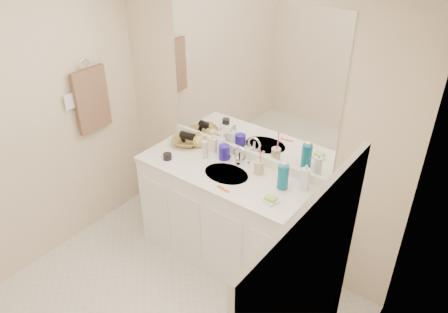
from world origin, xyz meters
TOP-DOWN VIEW (x-y plane):
  - wall_back at (0.00, 1.30)m, footprint 2.60×0.02m
  - wall_left at (-1.30, 0.00)m, footprint 0.02×2.60m
  - vanity_cabinet at (0.00, 1.02)m, footprint 1.50×0.55m
  - countertop at (0.00, 1.02)m, footprint 1.52×0.57m
  - backsplash at (0.00, 1.29)m, footprint 1.52×0.03m
  - sink_basin at (0.00, 1.00)m, footprint 0.37×0.37m
  - faucet at (0.00, 1.18)m, footprint 0.02×0.02m
  - mirror at (0.00, 1.29)m, footprint 1.48×0.01m
  - blue_mug at (-0.15, 1.17)m, footprint 0.11×0.11m
  - tan_cup at (0.20, 1.16)m, footprint 0.08×0.08m
  - toothbrush at (0.21, 1.16)m, footprint 0.02×0.04m
  - mouthwash_bottle at (0.44, 1.10)m, footprint 0.10×0.10m
  - clear_pump_bottle at (0.58, 1.19)m, footprint 0.07×0.07m
  - soap_dish at (0.46, 0.91)m, footprint 0.13×0.12m
  - green_soap at (0.46, 0.91)m, footprint 0.08×0.06m
  - orange_comb at (0.11, 0.82)m, footprint 0.12×0.04m
  - dark_jar at (-0.51, 0.89)m, footprint 0.08×0.08m
  - extra_white_bottle at (-0.28, 1.09)m, footprint 0.06×0.06m
  - soap_bottle_white at (-0.21, 1.22)m, footprint 0.08×0.08m
  - soap_bottle_cream at (-0.31, 1.23)m, footprint 0.08×0.09m
  - soap_bottle_yellow at (-0.44, 1.20)m, footprint 0.14×0.14m
  - wicker_basket at (-0.55, 1.16)m, footprint 0.32×0.32m
  - hair_dryer at (-0.53, 1.16)m, footprint 0.14×0.08m
  - towel_ring at (-1.27, 0.77)m, footprint 0.01×0.11m
  - hand_towel at (-1.25, 0.77)m, footprint 0.04×0.32m
  - switch_plate at (-1.27, 0.57)m, footprint 0.01×0.08m

SIDE VIEW (x-z plane):
  - vanity_cabinet at x=0.00m, z-range 0.00..0.85m
  - countertop at x=0.00m, z-range 0.85..0.88m
  - sink_basin at x=0.00m, z-range 0.86..0.88m
  - orange_comb at x=0.11m, z-range 0.88..0.88m
  - soap_dish at x=0.46m, z-range 0.88..0.89m
  - green_soap at x=0.46m, z-range 0.89..0.92m
  - dark_jar at x=-0.51m, z-range 0.88..0.93m
  - wicker_basket at x=-0.55m, z-range 0.88..0.94m
  - backsplash at x=0.00m, z-range 0.88..0.96m
  - tan_cup at x=0.20m, z-range 0.88..0.98m
  - faucet at x=0.00m, z-range 0.88..0.99m
  - blue_mug at x=-0.15m, z-range 0.88..1.00m
  - soap_bottle_yellow at x=-0.44m, z-range 0.88..1.03m
  - extra_white_bottle at x=-0.28m, z-range 0.88..1.03m
  - clear_pump_bottle at x=0.58m, z-range 0.88..1.05m
  - hair_dryer at x=-0.53m, z-range 0.94..1.00m
  - soap_bottle_cream at x=-0.31m, z-range 0.88..1.06m
  - mouthwash_bottle at x=0.44m, z-range 0.88..1.07m
  - soap_bottle_white at x=-0.21m, z-range 0.88..1.09m
  - toothbrush at x=0.21m, z-range 0.93..1.13m
  - wall_back at x=0.00m, z-range 0.00..2.40m
  - wall_left at x=-1.30m, z-range 0.00..2.40m
  - hand_towel at x=-1.25m, z-range 0.98..1.52m
  - switch_plate at x=-1.27m, z-range 1.24..1.36m
  - towel_ring at x=-1.27m, z-range 1.49..1.61m
  - mirror at x=0.00m, z-range 0.96..2.16m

